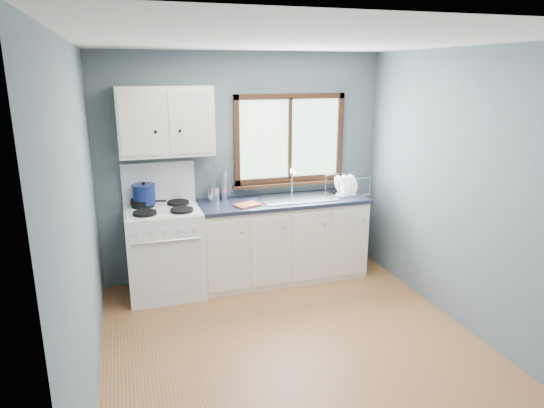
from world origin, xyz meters
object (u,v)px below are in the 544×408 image
object	(u,v)px
skillet	(143,201)
utensil_crock	(214,194)
sink	(298,204)
gas_range	(165,249)
stockpot	(144,194)
thermos	(224,186)
dish_rack	(347,189)
base_cabinets	(282,243)

from	to	relation	value
skillet	utensil_crock	distance (m)	0.75
skillet	sink	bearing A→B (deg)	7.02
gas_range	stockpot	size ratio (longest dim) A/B	5.07
sink	thermos	size ratio (longest dim) A/B	2.66
dish_rack	gas_range	bearing A→B (deg)	174.76
thermos	stockpot	bearing A→B (deg)	-175.89
stockpot	thermos	world-z (taller)	thermos
utensil_crock	sink	bearing A→B (deg)	-10.12
stockpot	thermos	distance (m)	0.85
thermos	skillet	bearing A→B (deg)	-176.15
utensil_crock	skillet	bearing A→B (deg)	-177.73
base_cabinets	skillet	size ratio (longest dim) A/B	4.83
base_cabinets	sink	distance (m)	0.48
skillet	stockpot	distance (m)	0.08
skillet	utensil_crock	world-z (taller)	utensil_crock
skillet	dish_rack	distance (m)	2.29
sink	dish_rack	world-z (taller)	sink
thermos	utensil_crock	bearing A→B (deg)	-166.36
dish_rack	sink	bearing A→B (deg)	176.88
utensil_crock	base_cabinets	bearing A→B (deg)	-12.50
gas_range	skillet	distance (m)	0.54
base_cabinets	thermos	xyz separation A→B (m)	(-0.62, 0.19, 0.67)
base_cabinets	utensil_crock	xyz separation A→B (m)	(-0.73, 0.16, 0.59)
sink	utensil_crock	bearing A→B (deg)	169.88
base_cabinets	skillet	xyz separation A→B (m)	(-1.49, 0.13, 0.57)
sink	stockpot	distance (m)	1.67
thermos	dish_rack	bearing A→B (deg)	-6.14
sink	utensil_crock	distance (m)	0.94
utensil_crock	thermos	xyz separation A→B (m)	(0.12, 0.03, 0.08)
stockpot	sink	bearing A→B (deg)	-4.54
sink	skillet	world-z (taller)	sink
base_cabinets	stockpot	world-z (taller)	stockpot
sink	thermos	distance (m)	0.85
sink	skillet	distance (m)	1.68
base_cabinets	thermos	world-z (taller)	thermos
sink	dish_rack	distance (m)	0.63
utensil_crock	dish_rack	bearing A→B (deg)	-4.60
skillet	thermos	xyz separation A→B (m)	(0.87, 0.06, 0.09)
skillet	stockpot	bearing A→B (deg)	3.39
stockpot	thermos	bearing A→B (deg)	4.11
sink	stockpot	world-z (taller)	sink
thermos	dish_rack	world-z (taller)	thermos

